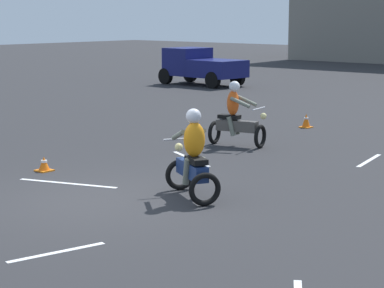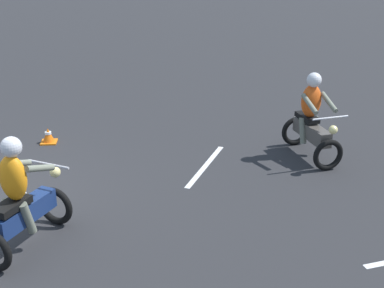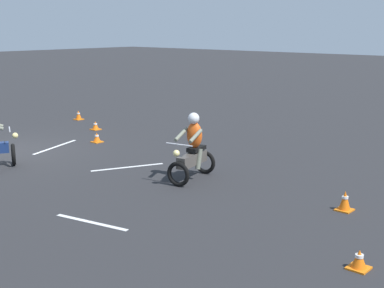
# 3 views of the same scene
# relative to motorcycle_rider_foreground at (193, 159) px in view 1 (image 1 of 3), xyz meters

# --- Properties ---
(ground_plane) EXTENTS (120.00, 120.00, 0.00)m
(ground_plane) POSITION_rel_motorcycle_rider_foreground_xyz_m (-1.20, -1.29, -0.73)
(ground_plane) COLOR #28282B
(motorcycle_rider_foreground) EXTENTS (1.52, 1.20, 1.66)m
(motorcycle_rider_foreground) POSITION_rel_motorcycle_rider_foreground_xyz_m (0.00, 0.00, 0.00)
(motorcycle_rider_foreground) COLOR black
(motorcycle_rider_foreground) RESTS_ON ground
(motorcycle_rider_background) EXTENTS (1.56, 0.90, 1.66)m
(motorcycle_rider_background) POSITION_rel_motorcycle_rider_foreground_xyz_m (-2.79, 4.87, 0.00)
(motorcycle_rider_background) COLOR black
(motorcycle_rider_background) RESTS_ON ground
(pickup_truck) EXTENTS (4.23, 2.16, 1.73)m
(pickup_truck) POSITION_rel_motorcycle_rider_foreground_xyz_m (-14.27, 16.94, 0.20)
(pickup_truck) COLOR black
(pickup_truck) RESTS_ON ground
(traffic_cone_mid_center) EXTENTS (0.32, 0.32, 0.42)m
(traffic_cone_mid_center) POSITION_rel_motorcycle_rider_foreground_xyz_m (-3.13, 8.71, -0.52)
(traffic_cone_mid_center) COLOR orange
(traffic_cone_mid_center) RESTS_ON ground
(traffic_cone_mid_left) EXTENTS (0.32, 0.32, 0.32)m
(traffic_cone_mid_left) POSITION_rel_motorcycle_rider_foreground_xyz_m (-3.96, -0.31, -0.57)
(traffic_cone_mid_left) COLOR orange
(traffic_cone_mid_left) RESTS_ON ground
(lane_stripe_n) EXTENTS (0.45, 1.69, 0.01)m
(lane_stripe_n) POSITION_rel_motorcycle_rider_foreground_xyz_m (0.73, 5.35, -0.72)
(lane_stripe_n) COLOR silver
(lane_stripe_n) RESTS_ON ground
(lane_stripe_nw) EXTENTS (1.85, 0.94, 0.01)m
(lane_stripe_nw) POSITION_rel_motorcycle_rider_foreground_xyz_m (-2.50, 2.80, -0.72)
(lane_stripe_nw) COLOR silver
(lane_stripe_nw) RESTS_ON ground
(lane_stripe_w) EXTENTS (2.08, 0.84, 0.01)m
(lane_stripe_w) POSITION_rel_motorcycle_rider_foreground_xyz_m (-2.66, -0.74, -0.72)
(lane_stripe_w) COLOR silver
(lane_stripe_w) RESTS_ON ground
(lane_stripe_s) EXTENTS (0.43, 1.49, 0.01)m
(lane_stripe_s) POSITION_rel_motorcycle_rider_foreground_xyz_m (0.65, -3.66, -0.72)
(lane_stripe_s) COLOR silver
(lane_stripe_s) RESTS_ON ground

